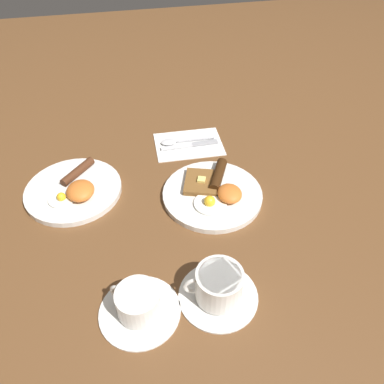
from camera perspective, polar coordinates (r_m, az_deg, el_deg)
ground_plane at (r=0.97m, az=3.11°, el=-0.71°), size 3.00×3.00×0.00m
breakfast_plate_near at (r=0.96m, az=3.26°, el=-0.07°), size 0.25×0.25×0.05m
breakfast_plate_far at (r=1.01m, az=-17.48°, el=0.36°), size 0.25×0.25×0.05m
teacup_near at (r=0.76m, az=4.04°, el=-14.29°), size 0.16×0.16×0.08m
teacup_far at (r=0.75m, az=-8.18°, el=-16.63°), size 0.16×0.16×0.07m
napkin at (r=1.14m, az=-0.50°, el=7.34°), size 0.15×0.20×0.01m
knife at (r=1.13m, az=0.13°, el=7.24°), size 0.02×0.17×0.01m
spoon at (r=1.14m, az=-2.68°, el=7.70°), size 0.03×0.16×0.01m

